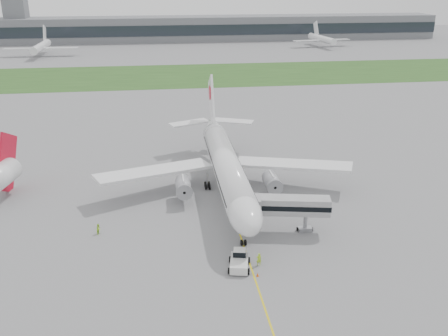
{
  "coord_description": "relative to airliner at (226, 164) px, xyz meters",
  "views": [
    {
      "loc": [
        -11.7,
        -79.73,
        38.3
      ],
      "look_at": [
        -0.68,
        2.0,
        5.94
      ],
      "focal_mm": 40.0,
      "sensor_mm": 36.0,
      "label": 1
    }
  ],
  "objects": [
    {
      "name": "grass_strip",
      "position": [
        0.0,
        115.13,
        -5.65
      ],
      "size": [
        600.0,
        50.0,
        0.02
      ],
      "primitive_type": "cube",
      "color": "#264A1B",
      "rests_on": "ground"
    },
    {
      "name": "control_tower",
      "position": [
        -90.0,
        227.13,
        -5.66
      ],
      "size": [
        12.0,
        12.0,
        56.0
      ],
      "primitive_type": null,
      "color": "slate",
      "rests_on": "ground"
    },
    {
      "name": "terminal_building",
      "position": [
        0.0,
        225.0,
        1.34
      ],
      "size": [
        320.0,
        22.3,
        14.0
      ],
      "color": "slate",
      "rests_on": "ground"
    },
    {
      "name": "jet_bridge",
      "position": [
        6.88,
        -16.67,
        -1.1
      ],
      "size": [
        13.52,
        5.14,
        6.16
      ],
      "rotation": [
        0.0,
        0.0,
        -0.19
      ],
      "color": "#ACACAF",
      "rests_on": "ground"
    },
    {
      "name": "neighbor_aircraft",
      "position": [
        -40.2,
        2.12,
        -0.91
      ],
      "size": [
        6.04,
        14.88,
        12.0
      ],
      "rotation": [
        0.0,
        0.0,
        -0.23
      ],
      "color": "red",
      "rests_on": "ground"
    },
    {
      "name": "distant_aircraft_left",
      "position": [
        -67.2,
        172.94,
        -5.66
      ],
      "size": [
        35.37,
        31.33,
        13.34
      ],
      "primitive_type": null,
      "rotation": [
        0.0,
        0.0,
        -0.02
      ],
      "color": "silver",
      "rests_on": "ground"
    },
    {
      "name": "ground",
      "position": [
        0.0,
        -4.87,
        -5.66
      ],
      "size": [
        600.0,
        600.0,
        0.0
      ],
      "primitive_type": "plane",
      "color": "gray",
      "rests_on": "ground"
    },
    {
      "name": "ground_crew_far",
      "position": [
        -21.93,
        -13.36,
        -4.8
      ],
      "size": [
        0.89,
        1.0,
        1.73
      ],
      "primitive_type": "imported",
      "rotation": [
        0.0,
        0.0,
        1.25
      ],
      "color": "#9AD623",
      "rests_on": "ground"
    },
    {
      "name": "ground_crew_near",
      "position": [
        1.18,
        -25.6,
        -4.7
      ],
      "size": [
        0.72,
        0.49,
        1.93
      ],
      "primitive_type": "imported",
      "rotation": [
        0.0,
        0.0,
        3.1
      ],
      "color": "#A3D623",
      "rests_on": "ground"
    },
    {
      "name": "airliner",
      "position": [
        0.0,
        0.0,
        0.0
      ],
      "size": [
        48.13,
        53.95,
        17.88
      ],
      "color": "silver",
      "rests_on": "ground"
    },
    {
      "name": "safety_cone_right",
      "position": [
        0.5,
        -28.26,
        -5.4
      ],
      "size": [
        0.38,
        0.38,
        0.52
      ],
      "primitive_type": "cone",
      "color": "#E84F0C",
      "rests_on": "ground"
    },
    {
      "name": "distant_aircraft_right",
      "position": [
        79.38,
        187.43,
        -5.66
      ],
      "size": [
        36.12,
        32.85,
        12.44
      ],
      "primitive_type": null,
      "rotation": [
        0.0,
        0.0,
        0.14
      ],
      "color": "silver",
      "rests_on": "ground"
    },
    {
      "name": "apron_markings",
      "position": [
        0.0,
        -9.87,
        -5.66
      ],
      "size": [
        70.0,
        70.0,
        0.04
      ],
      "primitive_type": null,
      "color": "gold",
      "rests_on": "ground"
    },
    {
      "name": "safety_cone_left",
      "position": [
        -0.5,
        -24.18,
        -5.38
      ],
      "size": [
        0.41,
        0.41,
        0.56
      ],
      "primitive_type": "cone",
      "color": "#E84F0C",
      "rests_on": "ground"
    },
    {
      "name": "pushback_tug",
      "position": [
        -1.6,
        -25.62,
        -4.63
      ],
      "size": [
        3.64,
        4.75,
        2.23
      ],
      "rotation": [
        0.0,
        0.0,
        -0.2
      ],
      "color": "silver",
      "rests_on": "ground"
    }
  ]
}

